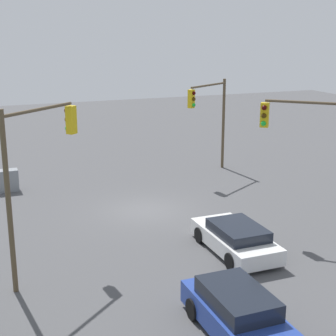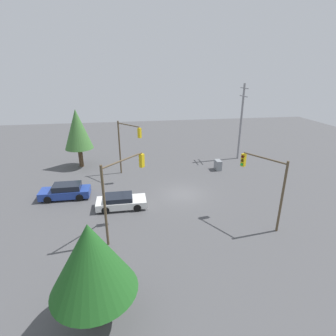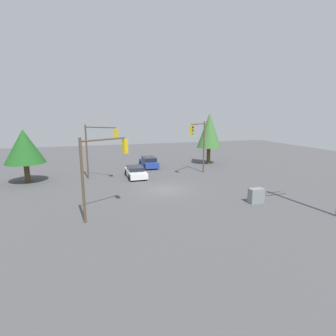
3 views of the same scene
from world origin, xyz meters
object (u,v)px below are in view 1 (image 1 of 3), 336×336
(traffic_signal_main, at_px, (320,142))
(traffic_signal_cross, at_px, (211,110))
(sedan_blue, at_px, (240,316))
(electrical_cabinet, at_px, (7,181))
(traffic_signal_aux, at_px, (35,161))
(sedan_white, at_px, (236,238))

(traffic_signal_main, bearing_deg, traffic_signal_cross, -48.68)
(traffic_signal_cross, bearing_deg, sedan_blue, 35.86)
(traffic_signal_main, distance_m, electrical_cabinet, 16.91)
(sedan_blue, relative_size, traffic_signal_aux, 0.73)
(sedan_blue, height_order, traffic_signal_main, traffic_signal_main)
(sedan_blue, xyz_separation_m, electrical_cabinet, (5.02, -17.10, -0.09))
(traffic_signal_aux, xyz_separation_m, electrical_cabinet, (0.29, -10.95, -3.70))
(sedan_blue, bearing_deg, traffic_signal_main, -140.80)
(sedan_blue, bearing_deg, traffic_signal_aux, -52.46)
(traffic_signal_aux, height_order, electrical_cabinet, traffic_signal_aux)
(traffic_signal_main, height_order, electrical_cabinet, traffic_signal_main)
(sedan_blue, height_order, traffic_signal_cross, traffic_signal_cross)
(traffic_signal_aux, distance_m, electrical_cabinet, 11.56)
(traffic_signal_main, relative_size, traffic_signal_cross, 1.06)
(traffic_signal_aux, bearing_deg, traffic_signal_main, -43.65)
(traffic_signal_cross, bearing_deg, electrical_cabinet, -34.20)
(traffic_signal_main, relative_size, electrical_cabinet, 5.01)
(electrical_cabinet, bearing_deg, traffic_signal_aux, 91.51)
(sedan_blue, relative_size, traffic_signal_main, 0.77)
(sedan_white, relative_size, traffic_signal_cross, 0.77)
(traffic_signal_cross, relative_size, traffic_signal_aux, 0.91)
(electrical_cabinet, bearing_deg, traffic_signal_main, 135.56)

